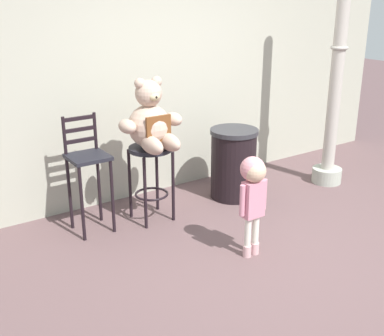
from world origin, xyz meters
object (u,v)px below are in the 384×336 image
Objects in this scene: bar_stool_with_teddy at (151,167)px; child_walking at (253,185)px; trash_bin at (233,163)px; lamppost at (335,93)px; teddy_bear at (151,123)px; bar_chair_empty at (88,166)px.

child_walking is at bearing -72.77° from bar_stool_with_teddy.
trash_bin is 1.46m from lamppost.
child_walking is at bearing -121.79° from trash_bin.
bar_chair_empty is (-0.61, 0.16, -0.36)m from teddy_bear.
bar_chair_empty is at bearing 168.29° from bar_stool_with_teddy.
bar_stool_with_teddy is 0.97× the size of trash_bin.
child_walking is 0.33× the size of lamppost.
lamppost is (1.93, 0.82, 0.44)m from child_walking.
lamppost reaches higher than bar_stool_with_teddy.
teddy_bear is 0.73m from bar_chair_empty.
teddy_bear is at bearing 172.98° from lamppost.
teddy_bear reaches higher than child_walking.
child_walking is 0.81× the size of bar_chair_empty.
child_walking is 2.15m from lamppost.
trash_bin is 0.70× the size of bar_chair_empty.
teddy_bear is 0.61× the size of bar_chair_empty.
trash_bin is at bearing -4.89° from bar_chair_empty.
trash_bin is at bearing -142.90° from child_walking.
lamppost is at bearing -7.85° from bar_stool_with_teddy.
trash_bin is (1.05, -0.02, -0.16)m from bar_stool_with_teddy.
bar_stool_with_teddy is 2.37m from lamppost.
lamppost is (2.29, -0.28, 0.08)m from teddy_bear.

